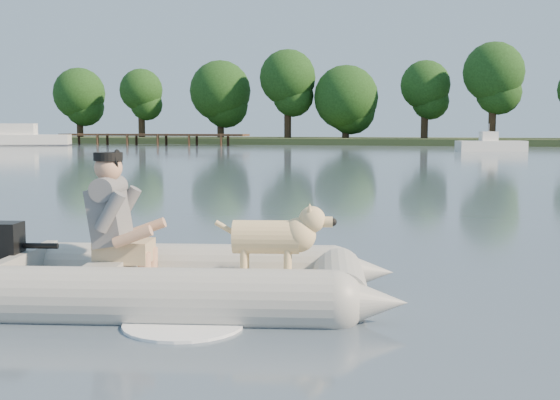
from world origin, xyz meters
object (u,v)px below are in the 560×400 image
(man, at_px, (112,212))
(dock, at_px, (152,140))
(cabin_cruiser, at_px, (28,135))
(motorboat, at_px, (491,138))
(dinghy, at_px, (191,234))
(dog, at_px, (266,243))

(man, bearing_deg, dock, 103.50)
(cabin_cruiser, bearing_deg, man, -77.59)
(motorboat, bearing_deg, dock, 146.79)
(man, xyz_separation_m, motorboat, (4.34, 43.82, 0.06))
(cabin_cruiser, bearing_deg, dinghy, -76.96)
(dinghy, relative_size, motorboat, 1.08)
(dinghy, bearing_deg, man, 175.76)
(dog, height_order, cabin_cruiser, cabin_cruiser)
(cabin_cruiser, distance_m, motorboat, 39.55)
(dinghy, distance_m, dog, 0.70)
(man, height_order, cabin_cruiser, cabin_cruiser)
(dog, distance_m, cabin_cruiser, 60.24)
(dock, relative_size, dinghy, 3.57)
(dog, relative_size, motorboat, 0.22)
(dog, distance_m, motorboat, 43.62)
(dinghy, xyz_separation_m, cabin_cruiser, (-35.70, 48.22, 0.34))
(dinghy, bearing_deg, cabin_cruiser, 114.58)
(man, xyz_separation_m, cabin_cruiser, (-34.95, 48.32, 0.14))
(dinghy, distance_m, man, 0.78)
(dinghy, height_order, cabin_cruiser, cabin_cruiser)
(dock, xyz_separation_m, man, (24.96, -52.47, 0.32))
(man, bearing_deg, dinghy, -4.24)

